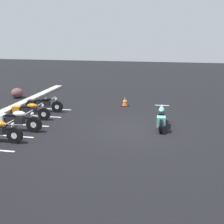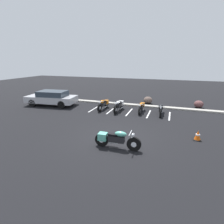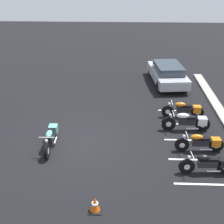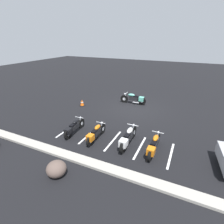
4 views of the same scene
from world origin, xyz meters
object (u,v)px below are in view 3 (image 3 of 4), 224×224
parked_bike_0 (185,110)px  car_silver (168,73)px  traffic_cone (95,205)px  parked_bike_2 (202,143)px  parked_bike_1 (188,122)px  motorcycle_teal_featured (51,137)px  parked_bike_3 (209,163)px

parked_bike_0 → car_silver: bearing=-85.2°
traffic_cone → parked_bike_2: bearing=131.6°
parked_bike_1 → car_silver: (-6.12, -0.22, 0.22)m
motorcycle_teal_featured → car_silver: car_silver is taller
parked_bike_2 → car_silver: (-7.84, -0.46, 0.27)m
parked_bike_2 → parked_bike_3: 1.45m
motorcycle_teal_featured → parked_bike_3: motorcycle_teal_featured is taller
motorcycle_teal_featured → parked_bike_0: size_ratio=1.04×
parked_bike_2 → traffic_cone: size_ratio=3.85×
traffic_cone → parked_bike_1: bearing=144.6°
motorcycle_teal_featured → parked_bike_2: size_ratio=1.10×
motorcycle_teal_featured → parked_bike_3: 6.27m
motorcycle_teal_featured → parked_bike_0: motorcycle_teal_featured is taller
motorcycle_teal_featured → parked_bike_1: bearing=103.2°
parked_bike_1 → parked_bike_2: size_ratio=1.12×
parked_bike_0 → parked_bike_1: size_ratio=0.94×
parked_bike_2 → car_silver: 7.86m
parked_bike_0 → traffic_cone: 7.62m
motorcycle_teal_featured → parked_bike_1: parked_bike_1 is taller
parked_bike_1 → parked_bike_2: (1.73, 0.24, -0.05)m
parked_bike_2 → traffic_cone: (3.54, -3.98, -0.17)m
parked_bike_3 → parked_bike_1: bearing=-89.8°
parked_bike_3 → parked_bike_0: bearing=-91.6°
parked_bike_0 → parked_bike_1: (1.33, -0.07, 0.03)m
car_silver → parked_bike_3: bearing=176.1°
parked_bike_2 → traffic_cone: 5.33m
car_silver → traffic_cone: size_ratio=8.78×
parked_bike_1 → traffic_cone: parked_bike_1 is taller
parked_bike_1 → parked_bike_3: bearing=93.5°
parked_bike_1 → parked_bike_2: parked_bike_1 is taller
parked_bike_1 → traffic_cone: bearing=54.9°
car_silver → parked_bike_1: bearing=175.8°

